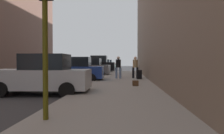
# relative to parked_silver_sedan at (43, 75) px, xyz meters

# --- Properties ---
(sidewalk) EXTENTS (4.00, 40.00, 0.15)m
(sidewalk) POSITION_rel_parked_silver_sedan_xyz_m (3.35, 1.08, -0.77)
(sidewalk) COLOR gray
(sidewalk) RESTS_ON ground_plane
(parked_silver_sedan) EXTENTS (4.23, 2.11, 1.79)m
(parked_silver_sedan) POSITION_rel_parked_silver_sedan_xyz_m (0.00, 0.00, 0.00)
(parked_silver_sedan) COLOR #B7BABF
(parked_silver_sedan) RESTS_ON ground_plane
(parked_blue_sedan) EXTENTS (4.26, 2.17, 1.79)m
(parked_blue_sedan) POSITION_rel_parked_silver_sedan_xyz_m (-0.00, 6.17, 0.00)
(parked_blue_sedan) COLOR navy
(parked_blue_sedan) RESTS_ON ground_plane
(parked_gray_coupe) EXTENTS (4.27, 2.19, 1.79)m
(parked_gray_coupe) POSITION_rel_parked_silver_sedan_xyz_m (-0.00, 12.94, 0.00)
(parked_gray_coupe) COLOR slate
(parked_gray_coupe) RESTS_ON ground_plane
(parked_black_suv) EXTENTS (4.63, 2.12, 2.25)m
(parked_black_suv) POSITION_rel_parked_silver_sedan_xyz_m (-0.00, 19.63, 0.18)
(parked_black_suv) COLOR black
(parked_black_suv) RESTS_ON ground_plane
(parked_dark_green_sedan) EXTENTS (4.25, 2.16, 1.79)m
(parked_dark_green_sedan) POSITION_rel_parked_silver_sedan_xyz_m (-0.00, 26.03, 0.00)
(parked_dark_green_sedan) COLOR #193828
(parked_dark_green_sedan) RESTS_ON ground_plane
(parked_red_hatchback) EXTENTS (4.24, 2.14, 1.79)m
(parked_red_hatchback) POSITION_rel_parked_silver_sedan_xyz_m (-0.00, 31.93, 0.00)
(parked_red_hatchback) COLOR #B2191E
(parked_red_hatchback) RESTS_ON ground_plane
(fire_hydrant) EXTENTS (0.42, 0.22, 0.70)m
(fire_hydrant) POSITION_rel_parked_silver_sedan_xyz_m (1.80, 7.14, -0.35)
(fire_hydrant) COLOR red
(fire_hydrant) RESTS_ON sidewalk
(traffic_light) EXTENTS (0.32, 0.32, 3.60)m
(traffic_light) POSITION_rel_parked_silver_sedan_xyz_m (1.85, -4.61, 1.91)
(traffic_light) COLOR #514C0F
(traffic_light) RESTS_ON sidewalk
(pedestrian_in_tan_coat) EXTENTS (0.51, 0.41, 1.71)m
(pedestrian_in_tan_coat) POSITION_rel_parked_silver_sedan_xyz_m (4.45, 7.85, 0.26)
(pedestrian_in_tan_coat) COLOR black
(pedestrian_in_tan_coat) RESTS_ON sidewalk
(pedestrian_in_jeans) EXTENTS (0.53, 0.49, 1.71)m
(pedestrian_in_jeans) POSITION_rel_parked_silver_sedan_xyz_m (3.12, 7.57, 0.26)
(pedestrian_in_jeans) COLOR #728CB2
(pedestrian_in_jeans) RESTS_ON sidewalk
(rolling_suitcase) EXTENTS (0.39, 0.58, 1.04)m
(rolling_suitcase) POSITION_rel_parked_silver_sedan_xyz_m (4.70, 7.06, -0.36)
(rolling_suitcase) COLOR black
(rolling_suitcase) RESTS_ON sidewalk
(duffel_bag) EXTENTS (0.32, 0.44, 0.28)m
(duffel_bag) POSITION_rel_parked_silver_sedan_xyz_m (4.21, 2.45, -0.56)
(duffel_bag) COLOR #472D19
(duffel_bag) RESTS_ON sidewalk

